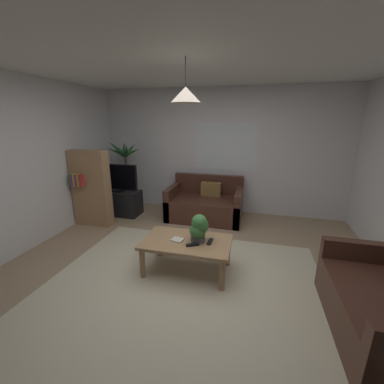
# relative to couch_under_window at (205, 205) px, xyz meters

# --- Properties ---
(floor) EXTENTS (5.04, 5.11, 0.02)m
(floor) POSITION_rel_couch_under_window_xyz_m (0.18, -2.05, -0.28)
(floor) COLOR #9E8466
(floor) RESTS_ON ground
(rug) EXTENTS (3.28, 2.81, 0.01)m
(rug) POSITION_rel_couch_under_window_xyz_m (0.18, -2.25, -0.27)
(rug) COLOR beige
(rug) RESTS_ON ground
(wall_back) EXTENTS (5.16, 0.06, 2.54)m
(wall_back) POSITION_rel_couch_under_window_xyz_m (0.18, 0.54, 1.00)
(wall_back) COLOR silver
(wall_back) RESTS_ON ground
(wall_left) EXTENTS (0.06, 5.11, 2.54)m
(wall_left) POSITION_rel_couch_under_window_xyz_m (-2.37, -2.05, 1.00)
(wall_left) COLOR silver
(wall_left) RESTS_ON ground
(ceiling) EXTENTS (5.04, 5.11, 0.02)m
(ceiling) POSITION_rel_couch_under_window_xyz_m (0.18, -2.05, 2.28)
(ceiling) COLOR white
(window_pane) EXTENTS (1.23, 0.01, 0.94)m
(window_pane) POSITION_rel_couch_under_window_xyz_m (0.30, 0.50, 1.11)
(window_pane) COLOR white
(couch_under_window) EXTENTS (1.44, 0.89, 0.82)m
(couch_under_window) POSITION_rel_couch_under_window_xyz_m (0.00, 0.00, 0.00)
(couch_under_window) COLOR #47281E
(couch_under_window) RESTS_ON ground
(coffee_table) EXTENTS (1.11, 0.66, 0.44)m
(coffee_table) POSITION_rel_couch_under_window_xyz_m (0.14, -1.87, 0.10)
(coffee_table) COLOR #A87F56
(coffee_table) RESTS_ON ground
(book_on_table_0) EXTENTS (0.16, 0.14, 0.02)m
(book_on_table_0) POSITION_rel_couch_under_window_xyz_m (0.02, -1.90, 0.17)
(book_on_table_0) COLOR beige
(book_on_table_0) RESTS_ON coffee_table
(remote_on_table_0) EXTENTS (0.06, 0.16, 0.02)m
(remote_on_table_0) POSITION_rel_couch_under_window_xyz_m (0.43, -1.84, 0.17)
(remote_on_table_0) COLOR black
(remote_on_table_0) RESTS_ON coffee_table
(remote_on_table_1) EXTENTS (0.16, 0.12, 0.02)m
(remote_on_table_1) POSITION_rel_couch_under_window_xyz_m (0.24, -1.97, 0.17)
(remote_on_table_1) COLOR black
(remote_on_table_1) RESTS_ON coffee_table
(potted_plant_on_table) EXTENTS (0.23, 0.23, 0.36)m
(potted_plant_on_table) POSITION_rel_couch_under_window_xyz_m (0.29, -1.85, 0.36)
(potted_plant_on_table) COLOR #4C4C51
(potted_plant_on_table) RESTS_ON coffee_table
(tv_stand) EXTENTS (0.90, 0.44, 0.50)m
(tv_stand) POSITION_rel_couch_under_window_xyz_m (-1.79, -0.24, -0.02)
(tv_stand) COLOR black
(tv_stand) RESTS_ON ground
(tv) EXTENTS (0.91, 0.16, 0.56)m
(tv) POSITION_rel_couch_under_window_xyz_m (-1.79, -0.27, 0.52)
(tv) COLOR black
(tv) RESTS_ON tv_stand
(potted_palm_corner) EXTENTS (0.81, 0.82, 1.56)m
(potted_palm_corner) POSITION_rel_couch_under_window_xyz_m (-1.81, 0.18, 0.41)
(potted_palm_corner) COLOR #4C4C51
(potted_palm_corner) RESTS_ON ground
(bookshelf_corner) EXTENTS (0.70, 0.31, 1.40)m
(bookshelf_corner) POSITION_rel_couch_under_window_xyz_m (-1.98, -0.83, 0.43)
(bookshelf_corner) COLOR #A87F56
(bookshelf_corner) RESTS_ON ground
(pendant_lamp) EXTENTS (0.33, 0.33, 0.46)m
(pendant_lamp) POSITION_rel_couch_under_window_xyz_m (0.14, -1.87, 1.90)
(pendant_lamp) COLOR black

